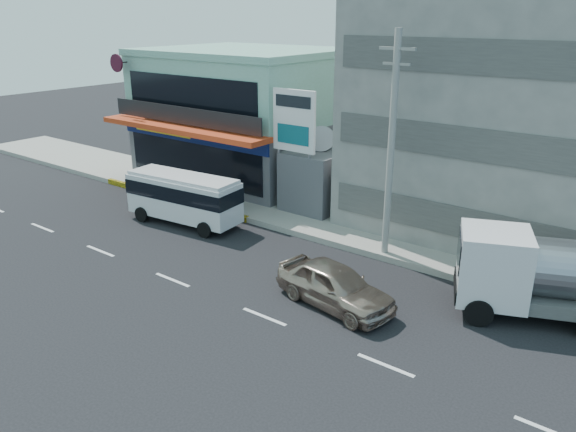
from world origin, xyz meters
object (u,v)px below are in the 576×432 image
(concrete_building, at_px, (544,92))
(utility_pole_near, at_px, (391,147))
(minibus, at_px, (184,195))
(billboard, at_px, (294,128))
(sedan, at_px, (335,285))
(shop_building, at_px, (246,118))
(satellite_dish, at_px, (321,149))
(tanker_truck, at_px, (566,277))
(motorcycle_rider, at_px, (216,205))

(concrete_building, height_order, utility_pole_near, concrete_building)
(minibus, bearing_deg, billboard, 46.26)
(minibus, distance_m, sedan, 11.46)
(shop_building, height_order, satellite_dish, shop_building)
(utility_pole_near, bearing_deg, concrete_building, 62.24)
(billboard, bearing_deg, satellite_dish, 74.48)
(billboard, height_order, tanker_truck, billboard)
(minibus, bearing_deg, shop_building, 111.07)
(minibus, xyz_separation_m, sedan, (11.12, -2.67, -0.74))
(utility_pole_near, distance_m, sedan, 6.70)
(concrete_building, xyz_separation_m, satellite_dish, (-10.00, -4.00, -3.42))
(tanker_truck, bearing_deg, billboard, 168.72)
(concrete_building, relative_size, motorcycle_rider, 7.92)
(billboard, bearing_deg, minibus, -133.74)
(concrete_building, distance_m, utility_pole_near, 8.79)
(minibus, relative_size, motorcycle_rider, 3.22)
(billboard, relative_size, utility_pole_near, 0.69)
(concrete_building, xyz_separation_m, sedan, (-3.43, -12.69, -6.16))
(billboard, height_order, sedan, billboard)
(billboard, distance_m, minibus, 6.74)
(satellite_dish, height_order, minibus, satellite_dish)
(minibus, xyz_separation_m, motorcycle_rider, (0.54, 1.83, -0.92))
(satellite_dish, bearing_deg, utility_pole_near, -30.96)
(billboard, height_order, minibus, billboard)
(billboard, bearing_deg, utility_pole_near, -15.48)
(concrete_building, distance_m, sedan, 14.52)
(satellite_dish, height_order, utility_pole_near, utility_pole_near)
(utility_pole_near, relative_size, tanker_truck, 1.19)
(concrete_building, height_order, motorcycle_rider, concrete_building)
(satellite_dish, xyz_separation_m, billboard, (-0.50, -1.80, 1.35))
(billboard, height_order, motorcycle_rider, billboard)
(satellite_dish, bearing_deg, motorcycle_rider, -133.60)
(concrete_building, bearing_deg, motorcycle_rider, -149.64)
(minibus, relative_size, sedan, 1.32)
(shop_building, bearing_deg, tanker_truck, -19.25)
(satellite_dish, xyz_separation_m, minibus, (-4.54, -6.03, -1.99))
(concrete_building, xyz_separation_m, minibus, (-14.54, -10.03, -5.42))
(concrete_building, bearing_deg, utility_pole_near, -117.76)
(sedan, height_order, tanker_truck, tanker_truck)
(shop_building, xyz_separation_m, minibus, (3.46, -8.97, -2.41))
(tanker_truck, height_order, motorcycle_rider, tanker_truck)
(billboard, relative_size, motorcycle_rider, 3.42)
(billboard, xyz_separation_m, minibus, (-4.04, -4.23, -3.34))
(utility_pole_near, bearing_deg, minibus, -167.05)
(concrete_building, xyz_separation_m, utility_pole_near, (-4.00, -7.60, -1.85))
(shop_building, distance_m, concrete_building, 18.28)
(concrete_building, relative_size, sedan, 3.24)
(utility_pole_near, distance_m, tanker_truck, 8.49)
(sedan, distance_m, tanker_truck, 8.25)
(shop_building, xyz_separation_m, motorcycle_rider, (4.00, -7.15, -3.33))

